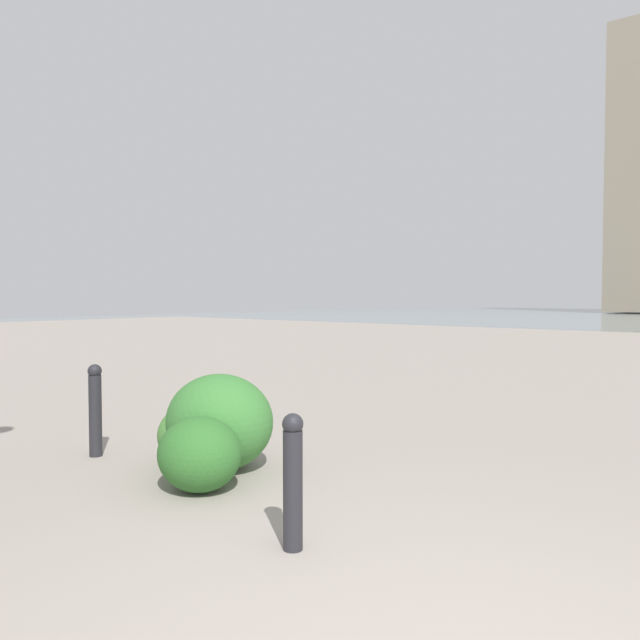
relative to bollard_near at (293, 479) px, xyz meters
The scene contains 5 objects.
bollard_near is the anchor object (origin of this frame).
bollard_mid 2.93m from the bollard_near, ahead, with size 0.13×0.13×0.89m.
shrub_low 2.07m from the bollard_near, 21.73° to the right, with size 0.66×0.59×0.56m.
shrub_round 1.36m from the bollard_near, 15.02° to the right, with size 0.70×0.63×0.59m.
shrub_wide 1.86m from the bollard_near, 27.45° to the right, with size 1.00×0.90×0.85m.
Camera 1 is at (-0.96, 1.99, 1.54)m, focal length 34.07 mm.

